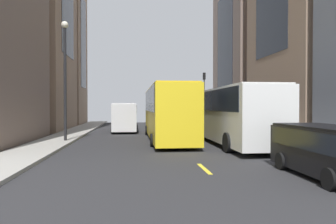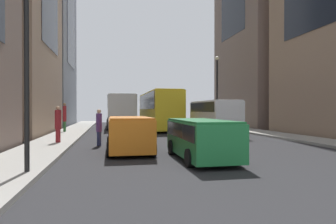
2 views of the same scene
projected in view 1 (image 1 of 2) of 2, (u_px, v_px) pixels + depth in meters
ground_plane at (166, 135)px, 25.55m from camera, size 41.56×41.56×0.00m
sidewalk_west at (256, 133)px, 26.37m from camera, size 2.44×44.00×0.15m
sidewalk_east at (69, 135)px, 24.73m from camera, size 2.44×44.00×0.15m
lane_stripe_0 at (151, 122)px, 46.42m from camera, size 0.16×2.00×0.01m
lane_stripe_1 at (154, 125)px, 39.46m from camera, size 0.16×2.00×0.01m
lane_stripe_2 at (159, 129)px, 32.51m from camera, size 0.16×2.00×0.01m
lane_stripe_3 at (166, 135)px, 25.55m from camera, size 0.16×2.00×0.01m
lane_stripe_4 at (178, 145)px, 18.59m from camera, size 0.16×2.00×0.01m
lane_stripe_5 at (204, 169)px, 11.63m from camera, size 0.16×2.00×0.01m
building_west_0 at (256, 41)px, 40.77m from camera, size 8.24×11.88×21.35m
building_east_0 at (44, 42)px, 40.45m from camera, size 9.92×7.33×20.97m
city_bus_white at (231, 111)px, 19.30m from camera, size 2.80×11.29×3.35m
streetcar_yellow at (167, 109)px, 21.83m from camera, size 2.70×12.16×3.59m
delivery_van_white at (125, 115)px, 28.96m from camera, size 2.25×6.11×2.58m
car_orange_0 at (186, 118)px, 37.56m from camera, size 1.99×4.05×1.58m
car_green_1 at (162, 118)px, 39.64m from camera, size 1.89×4.55×1.53m
car_black_2 at (330, 147)px, 10.15m from camera, size 2.06×4.64×1.66m
pedestrian_walking_far at (202, 118)px, 35.04m from camera, size 0.30×0.30×1.94m
pedestrian_crossing_mid at (224, 117)px, 34.49m from camera, size 0.33×0.33×1.96m
pedestrian_waiting_curb at (260, 117)px, 26.63m from camera, size 0.28×0.28×2.31m
traffic_light_near_corner at (204, 88)px, 42.02m from camera, size 0.32×0.44×6.61m
streetlamp_near at (65, 68)px, 19.98m from camera, size 0.44×0.44×7.49m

